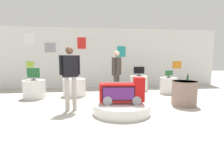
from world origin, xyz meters
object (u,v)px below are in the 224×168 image
object	(u,v)px
display_pedestal_left_rear	(74,87)
display_pedestal_right_rear	(139,83)
novelty_firetruck_tv	(123,93)
tv_on_right_rear	(139,71)
bottle_on_side_table	(188,78)
tv_on_left_rear	(74,73)
main_display_pedestal	(122,108)
tv_on_center_rear	(169,74)
shopper_browsing_rear	(70,74)
display_pedestal_far_right	(34,89)
side_table_round	(184,93)
shopper_browsing_near_truck	(117,71)
display_pedestal_center_rear	(168,85)
tv_on_far_right	(33,73)

from	to	relation	value
display_pedestal_left_rear	display_pedestal_right_rear	world-z (taller)	same
display_pedestal_left_rear	novelty_firetruck_tv	bearing A→B (deg)	-60.19
tv_on_right_rear	bottle_on_side_table	world-z (taller)	tv_on_right_rear
tv_on_left_rear	bottle_on_side_table	world-z (taller)	tv_on_left_rear
novelty_firetruck_tv	display_pedestal_left_rear	distance (m)	2.84
main_display_pedestal	tv_on_left_rear	world-z (taller)	tv_on_left_rear
tv_on_center_rear	bottle_on_side_table	world-z (taller)	bottle_on_side_table
bottle_on_side_table	shopper_browsing_rear	size ratio (longest dim) A/B	0.13
tv_on_left_rear	display_pedestal_far_right	size ratio (longest dim) A/B	0.52
side_table_round	bottle_on_side_table	distance (m)	0.47
display_pedestal_far_right	shopper_browsing_near_truck	bearing A→B (deg)	-7.11
display_pedestal_left_rear	main_display_pedestal	bearing A→B (deg)	-60.48
main_display_pedestal	display_pedestal_far_right	size ratio (longest dim) A/B	1.90
display_pedestal_center_rear	shopper_browsing_rear	xyz separation A→B (m)	(-3.72, -2.01, 0.69)
display_pedestal_center_rear	side_table_round	world-z (taller)	side_table_round
display_pedestal_left_rear	display_pedestal_center_rear	xyz separation A→B (m)	(3.78, -0.02, 0.00)
display_pedestal_right_rear	bottle_on_side_table	xyz separation A→B (m)	(0.75, -2.71, 0.51)
display_pedestal_right_rear	tv_on_right_rear	size ratio (longest dim) A/B	1.66
tv_on_center_rear	shopper_browsing_near_truck	bearing A→B (deg)	-165.27
tv_on_right_rear	display_pedestal_far_right	xyz separation A→B (m)	(-4.18, -1.09, -0.55)
main_display_pedestal	display_pedestal_left_rear	size ratio (longest dim) A/B	1.73
main_display_pedestal	tv_on_far_right	bearing A→B (deg)	141.74
main_display_pedestal	shopper_browsing_near_truck	world-z (taller)	shopper_browsing_near_truck
tv_on_center_rear	display_pedestal_left_rear	bearing A→B (deg)	179.63
bottle_on_side_table	side_table_round	bearing A→B (deg)	-154.03
display_pedestal_left_rear	shopper_browsing_rear	distance (m)	2.15
display_pedestal_center_rear	tv_on_right_rear	distance (m)	1.43
tv_on_left_rear	display_pedestal_center_rear	xyz separation A→B (m)	(3.78, -0.02, -0.53)
tv_on_right_rear	bottle_on_side_table	distance (m)	2.81
tv_on_left_rear	side_table_round	distance (m)	3.94
tv_on_right_rear	tv_on_far_right	size ratio (longest dim) A/B	0.89
display_pedestal_center_rear	tv_on_right_rear	world-z (taller)	tv_on_right_rear
novelty_firetruck_tv	side_table_round	world-z (taller)	novelty_firetruck_tv
display_pedestal_right_rear	side_table_round	world-z (taller)	side_table_round
display_pedestal_left_rear	shopper_browsing_near_truck	bearing A→B (deg)	-21.68
novelty_firetruck_tv	shopper_browsing_rear	size ratio (longest dim) A/B	0.67
tv_on_left_rear	display_pedestal_right_rear	distance (m)	2.95
tv_on_right_rear	bottle_on_side_table	xyz separation A→B (m)	(0.75, -2.70, -0.05)
tv_on_left_rear	side_table_round	xyz separation A→B (m)	(3.41, -1.91, -0.48)
tv_on_right_rear	display_pedestal_right_rear	bearing A→B (deg)	89.40
tv_on_far_right	bottle_on_side_table	distance (m)	5.18
display_pedestal_left_rear	shopper_browsing_rear	size ratio (longest dim) A/B	0.50
novelty_firetruck_tv	bottle_on_side_table	world-z (taller)	bottle_on_side_table
tv_on_center_rear	main_display_pedestal	bearing A→B (deg)	-134.63
tv_on_center_rear	display_pedestal_far_right	world-z (taller)	tv_on_center_rear
main_display_pedestal	side_table_round	xyz separation A→B (m)	(2.03, 0.53, 0.25)
tv_on_left_rear	tv_on_far_right	distance (m)	1.42
bottle_on_side_table	display_pedestal_far_right	bearing A→B (deg)	161.85
tv_on_right_rear	side_table_round	bearing A→B (deg)	-77.04
main_display_pedestal	novelty_firetruck_tv	size ratio (longest dim) A/B	1.28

